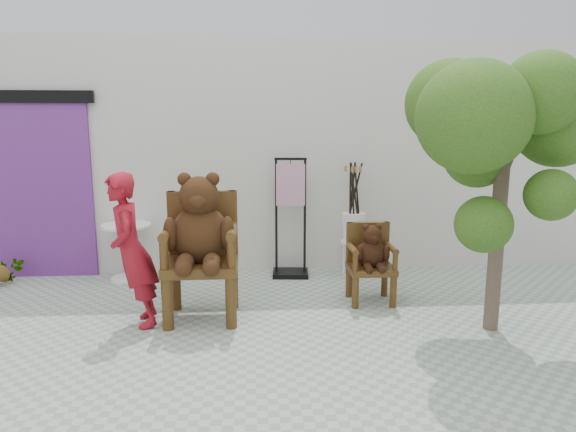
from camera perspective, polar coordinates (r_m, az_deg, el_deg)
The scene contains 11 objects.
ground_plane at distance 4.46m, azimuth 1.51°, elevation -15.58°, with size 60.00×60.00×0.00m, color #9CA796.
back_wall at distance 7.11m, azimuth -0.85°, elevation 6.80°, with size 9.00×1.00×3.00m, color silver.
doorway at distance 7.11m, azimuth -25.55°, elevation 3.05°, with size 1.40×0.11×2.33m.
chair_big at distance 5.13m, azimuth -9.70°, elevation -2.21°, with size 0.72×0.78×1.48m.
chair_small at distance 5.67m, azimuth 9.19°, elevation -4.30°, with size 0.49×0.47×0.88m.
person at distance 5.10m, azimuth -16.94°, elevation -3.73°, with size 0.54×0.36×1.49m, color maroon.
cafe_table at distance 6.70m, azimuth -17.43°, elevation -3.09°, with size 0.60×0.60×0.70m.
display_stand at distance 6.50m, azimuth 0.29°, elevation -1.71°, with size 0.48×0.38×1.51m.
stool_bucket at distance 6.57m, azimuth 7.28°, elevation -1.15°, with size 0.32×0.32×1.45m.
tree at distance 4.86m, azimuth 22.19°, elevation 9.57°, with size 1.71×1.66×2.55m.
potted_plant at distance 7.13m, azimuth -28.93°, elevation -5.30°, with size 0.32×0.28×0.36m, color #204011.
Camera 1 is at (-0.39, -3.99, 1.96)m, focal length 32.00 mm.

